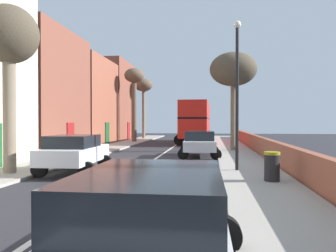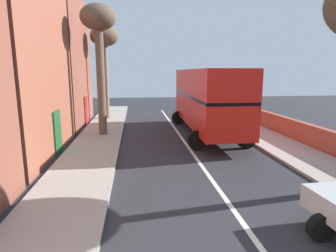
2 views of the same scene
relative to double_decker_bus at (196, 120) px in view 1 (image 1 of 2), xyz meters
name	(u,v)px [view 1 (image 1 of 2)]	position (x,y,z in m)	size (l,w,h in m)	color
ground_plane	(152,161)	(-1.70, -15.39, -2.35)	(84.00, 84.00, 0.00)	#28282D
road_centre_line	(152,161)	(-1.70, -15.39, -2.35)	(0.16, 54.00, 0.01)	silver
sidewalk_left	(66,159)	(-6.60, -15.39, -2.29)	(2.60, 60.00, 0.12)	#9E998E
sidewalk_right	(243,162)	(3.20, -15.39, -2.29)	(2.60, 60.00, 0.12)	#9E998E
terraced_houses_left	(5,82)	(-10.20, -15.57, 2.11)	(4.07, 47.68, 9.71)	brown
boundary_wall_right	(274,152)	(4.75, -15.39, -1.77)	(0.36, 54.00, 1.17)	brown
double_decker_bus	(196,120)	(0.00, 0.00, 0.00)	(3.69, 10.37, 4.06)	red
parked_car_white_left_0	(74,151)	(-4.20, -19.76, -1.43)	(2.65, 4.04, 1.61)	silver
parked_car_white_right_1	(153,224)	(0.80, -28.81, -1.44)	(2.51, 4.36, 1.59)	silver
parked_car_silver_right_3	(199,142)	(0.80, -12.92, -1.43)	(2.64, 4.62, 1.61)	#B7BABF
street_tree_left_0	(144,88)	(-6.75, 6.45, 3.97)	(2.22, 2.22, 7.37)	#7A6B56
street_tree_right_1	(233,70)	(3.09, -8.93, 3.52)	(3.39, 3.39, 7.06)	brown
street_tree_left_2	(134,82)	(-6.44, 0.24, 3.93)	(2.05, 2.05, 7.63)	brown
street_tree_left_4	(9,41)	(-6.53, -20.68, 3.06)	(2.33, 2.33, 6.72)	#7A6B56
lamppost_right	(237,83)	(2.60, -18.77, 1.45)	(0.32, 0.32, 6.31)	black
litter_bin_right	(272,166)	(3.60, -21.19, -1.72)	(0.55, 0.55, 1.01)	black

